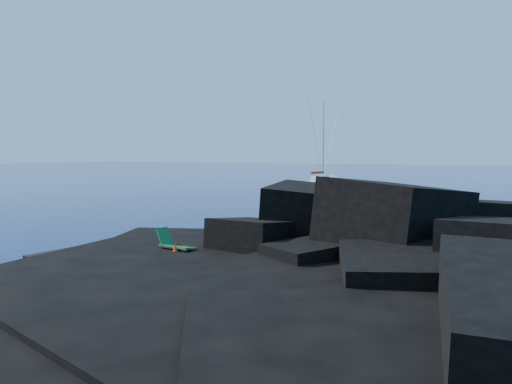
% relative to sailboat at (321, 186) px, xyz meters
% --- Properties ---
extents(ground, '(400.00, 400.00, 0.00)m').
position_rel_sailboat_xyz_m(ground, '(7.52, -49.56, 0.00)').
color(ground, '#030836').
rests_on(ground, ground).
extents(headland, '(24.00, 24.00, 3.60)m').
position_rel_sailboat_xyz_m(headland, '(20.52, -46.56, 0.00)').
color(headland, black).
rests_on(headland, ground).
extents(beach, '(9.08, 6.86, 0.70)m').
position_rel_sailboat_xyz_m(beach, '(12.02, -49.06, 0.00)').
color(beach, black).
rests_on(beach, ground).
extents(surf_foam, '(10.00, 8.00, 0.06)m').
position_rel_sailboat_xyz_m(surf_foam, '(12.52, -44.56, 0.00)').
color(surf_foam, white).
rests_on(surf_foam, ground).
extents(sailboat, '(3.37, 11.45, 11.83)m').
position_rel_sailboat_xyz_m(sailboat, '(0.00, 0.00, 0.00)').
color(sailboat, silver).
rests_on(sailboat, ground).
extents(deck_chair, '(1.80, 0.97, 1.18)m').
position_rel_sailboat_xyz_m(deck_chair, '(13.06, -48.55, 0.94)').
color(deck_chair, '#176B39').
rests_on(deck_chair, beach).
extents(towel, '(2.26, 1.29, 0.06)m').
position_rel_sailboat_xyz_m(towel, '(13.84, -48.51, 0.38)').
color(towel, white).
rests_on(towel, beach).
extents(sunbather, '(1.63, 0.60, 0.21)m').
position_rel_sailboat_xyz_m(sunbather, '(13.84, -48.51, 0.51)').
color(sunbather, tan).
rests_on(sunbather, towel).
extents(marker_cone, '(0.43, 0.43, 0.59)m').
position_rel_sailboat_xyz_m(marker_cone, '(13.30, -49.00, 0.65)').
color(marker_cone, '#DA3F0B').
rests_on(marker_cone, beach).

